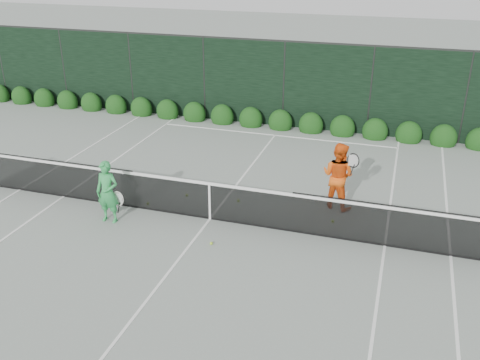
% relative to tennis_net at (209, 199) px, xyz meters
% --- Properties ---
extents(ground, '(80.00, 80.00, 0.00)m').
position_rel_tennis_net_xyz_m(ground, '(0.02, 0.00, -0.53)').
color(ground, gray).
rests_on(ground, ground).
extents(tennis_net, '(12.90, 0.10, 1.07)m').
position_rel_tennis_net_xyz_m(tennis_net, '(0.00, 0.00, 0.00)').
color(tennis_net, black).
rests_on(tennis_net, ground).
extents(player_woman, '(0.63, 0.38, 1.52)m').
position_rel_tennis_net_xyz_m(player_woman, '(-2.23, -0.80, 0.23)').
color(player_woman, green).
rests_on(player_woman, ground).
extents(player_man, '(1.00, 0.89, 1.71)m').
position_rel_tennis_net_xyz_m(player_man, '(2.82, 1.59, 0.32)').
color(player_man, '#FF6115').
rests_on(player_man, ground).
extents(court_lines, '(11.03, 23.83, 0.01)m').
position_rel_tennis_net_xyz_m(court_lines, '(0.02, 0.00, -0.53)').
color(court_lines, white).
rests_on(court_lines, ground).
extents(windscreen_fence, '(32.00, 21.07, 3.06)m').
position_rel_tennis_net_xyz_m(windscreen_fence, '(0.02, -2.71, 0.98)').
color(windscreen_fence, black).
rests_on(windscreen_fence, ground).
extents(hedge_row, '(31.66, 0.65, 0.94)m').
position_rel_tennis_net_xyz_m(hedge_row, '(0.02, 7.15, -0.30)').
color(hedge_row, black).
rests_on(hedge_row, ground).
extents(tennis_balls, '(4.70, 2.27, 0.07)m').
position_rel_tennis_net_xyz_m(tennis_balls, '(0.19, 0.39, -0.50)').
color(tennis_balls, '#ACDA30').
rests_on(tennis_balls, ground).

